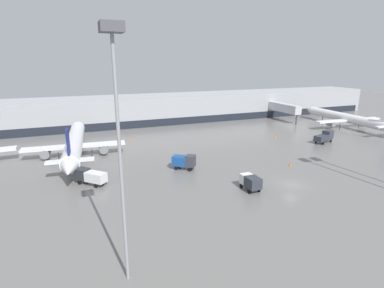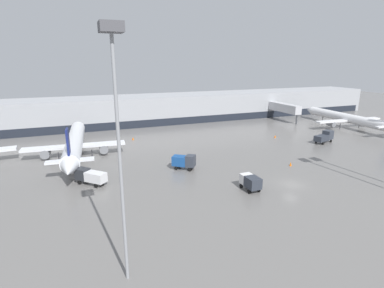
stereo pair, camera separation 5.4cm
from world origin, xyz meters
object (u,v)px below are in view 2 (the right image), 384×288
(service_truck_1, at_px, (325,137))
(service_truck_3, at_px, (90,176))
(parked_jet_2, at_px, (75,143))
(traffic_cone_1, at_px, (133,138))
(apron_light_mast_2, at_px, (115,93))
(parked_jet_1, at_px, (348,118))
(service_truck_0, at_px, (184,161))
(traffic_cone_2, at_px, (275,136))
(traffic_cone_0, at_px, (291,164))
(service_truck_2, at_px, (251,181))

(service_truck_1, distance_m, service_truck_3, 57.50)
(parked_jet_2, bearing_deg, traffic_cone_1, -51.54)
(traffic_cone_1, bearing_deg, service_truck_3, -114.55)
(traffic_cone_1, xyz_separation_m, apron_light_mast_2, (-10.85, -52.29, 17.07))
(parked_jet_1, xyz_separation_m, service_truck_0, (-60.58, -16.07, -1.32))
(traffic_cone_1, height_order, traffic_cone_2, traffic_cone_1)
(service_truck_1, bearing_deg, traffic_cone_2, 117.31)
(service_truck_0, distance_m, traffic_cone_0, 21.17)
(traffic_cone_1, relative_size, apron_light_mast_2, 0.03)
(service_truck_2, distance_m, traffic_cone_0, 15.62)
(parked_jet_2, bearing_deg, traffic_cone_0, -115.50)
(parked_jet_1, height_order, service_truck_1, parked_jet_1)
(service_truck_3, bearing_deg, service_truck_1, -127.80)
(parked_jet_2, height_order, traffic_cone_1, parked_jet_2)
(traffic_cone_1, bearing_deg, parked_jet_2, -145.74)
(traffic_cone_1, distance_m, traffic_cone_2, 38.35)
(parked_jet_1, bearing_deg, service_truck_0, 108.76)
(traffic_cone_0, xyz_separation_m, traffic_cone_2, (11.50, 20.18, -0.01))
(traffic_cone_1, relative_size, traffic_cone_2, 1.02)
(parked_jet_1, relative_size, traffic_cone_1, 52.00)
(traffic_cone_0, height_order, traffic_cone_1, traffic_cone_0)
(parked_jet_2, bearing_deg, parked_jet_1, -86.00)
(service_truck_2, height_order, traffic_cone_0, service_truck_2)
(parked_jet_2, relative_size, service_truck_0, 8.79)
(parked_jet_1, xyz_separation_m, parked_jet_2, (-79.63, 0.28, -0.02))
(parked_jet_1, relative_size, service_truck_1, 6.14)
(service_truck_2, bearing_deg, service_truck_0, 25.47)
(service_truck_0, relative_size, traffic_cone_1, 6.13)
(parked_jet_1, distance_m, parked_jet_2, 79.64)
(service_truck_0, bearing_deg, service_truck_1, 45.56)
(parked_jet_2, height_order, apron_light_mast_2, apron_light_mast_2)
(service_truck_1, bearing_deg, parked_jet_2, 153.98)
(service_truck_0, bearing_deg, parked_jet_1, 53.19)
(service_truck_3, relative_size, traffic_cone_0, 6.91)
(parked_jet_2, xyz_separation_m, traffic_cone_2, (50.80, -2.23, -2.58))
(parked_jet_1, distance_m, service_truck_3, 79.59)
(parked_jet_2, xyz_separation_m, traffic_cone_1, (14.38, 9.80, -2.58))
(traffic_cone_0, distance_m, traffic_cone_2, 23.23)
(parked_jet_1, bearing_deg, parked_jet_2, 93.71)
(service_truck_3, bearing_deg, service_truck_2, -161.12)
(parked_jet_1, distance_m, traffic_cone_1, 66.08)
(service_truck_2, bearing_deg, service_truck_1, -61.95)
(service_truck_0, height_order, traffic_cone_2, service_truck_0)
(service_truck_1, height_order, traffic_cone_2, service_truck_1)
(parked_jet_2, bearing_deg, apron_light_mast_2, -171.05)
(service_truck_3, relative_size, apron_light_mast_2, 0.23)
(traffic_cone_0, bearing_deg, service_truck_3, 172.43)
(parked_jet_2, bearing_deg, traffic_cone_2, -88.31)
(service_truck_3, relative_size, traffic_cone_1, 7.04)
(traffic_cone_0, height_order, apron_light_mast_2, apron_light_mast_2)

